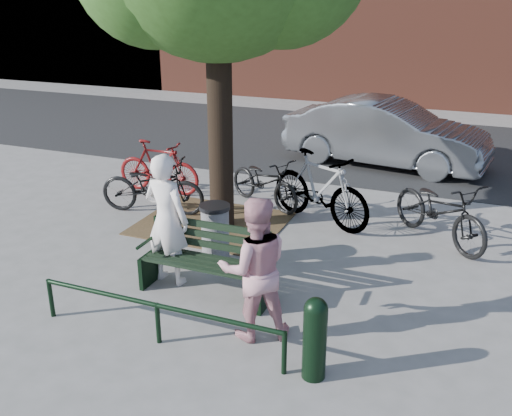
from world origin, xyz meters
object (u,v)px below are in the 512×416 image
at_px(bicycle_c, 265,181).
at_px(litter_bin, 215,234).
at_px(park_bench, 208,258).
at_px(parked_car, 386,133).
at_px(person_left, 167,219).
at_px(bollard, 315,335).
at_px(person_right, 255,269).

bearing_deg(bicycle_c, litter_bin, -147.62).
distance_m(park_bench, parked_car, 6.87).
height_order(park_bench, person_left, person_left).
height_order(person_left, bicycle_c, person_left).
distance_m(park_bench, bicycle_c, 3.34).
distance_m(bollard, bicycle_c, 5.06).
distance_m(bollard, litter_bin, 2.89).
bearing_deg(bicycle_c, park_bench, -143.89).
bearing_deg(park_bench, bollard, -33.97).
xyz_separation_m(litter_bin, bicycle_c, (-0.20, 2.50, 0.01)).
xyz_separation_m(bollard, parked_car, (-0.71, 7.99, 0.25)).
distance_m(person_left, litter_bin, 0.92).
height_order(park_bench, bicycle_c, park_bench).
distance_m(bicycle_c, parked_car, 3.83).
height_order(park_bench, litter_bin, park_bench).
xyz_separation_m(bollard, litter_bin, (-2.08, 2.01, -0.04)).
relative_size(park_bench, bollard, 1.89).
height_order(bollard, parked_car, parked_car).
xyz_separation_m(park_bench, bicycle_c, (-0.49, 3.30, -0.01)).
bearing_deg(person_left, person_right, 161.03).
bearing_deg(bicycle_c, person_left, -154.87).
bearing_deg(bollard, person_right, 150.10).
bearing_deg(parked_car, bicycle_c, 163.83).
relative_size(park_bench, litter_bin, 1.93).
height_order(bollard, bicycle_c, bicycle_c).
bearing_deg(bollard, person_left, 152.18).
distance_m(bollard, parked_car, 8.03).
xyz_separation_m(person_right, parked_car, (0.14, 7.50, -0.10)).
relative_size(bicycle_c, parked_car, 0.39).
bearing_deg(person_left, park_bench, -178.72).
relative_size(person_left, litter_bin, 2.00).
xyz_separation_m(park_bench, person_right, (0.95, -0.72, 0.37)).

